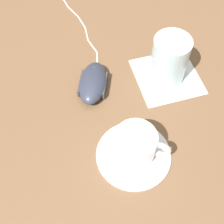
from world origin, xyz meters
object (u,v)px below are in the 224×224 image
Objects in this scene: coffee_cup at (136,145)px; computer_mouse at (93,83)px; saucer at (134,155)px; drinking_glass at (169,60)px.

coffee_cup is 0.19m from computer_mouse.
coffee_cup reaches higher than computer_mouse.
saucer is 0.19m from computer_mouse.
coffee_cup is 0.96× the size of drinking_glass.
coffee_cup is (0.00, 0.00, 0.04)m from saucer.
computer_mouse is 1.12× the size of drinking_glass.
saucer is at bearing -65.44° from computer_mouse.
drinking_glass is (0.17, 0.03, 0.04)m from computer_mouse.
saucer is 1.39× the size of coffee_cup.
computer_mouse reaches higher than saucer.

